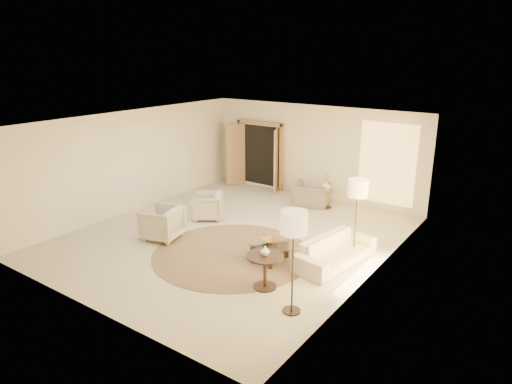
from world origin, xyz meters
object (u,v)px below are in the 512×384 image
Objects in this scene: end_table at (265,265)px; sofa at (336,251)px; floor_lamp_near at (358,192)px; end_vase at (265,251)px; armchair_left at (207,205)px; coffee_table at (270,249)px; side_table at (326,197)px; floor_lamp_far at (294,227)px; armchair_right at (162,222)px; bowl at (270,241)px; side_vase at (326,186)px; accent_chair at (311,191)px.

sofa is at bearing 69.28° from end_table.
end_vase is at bearing -110.49° from floor_lamp_near.
armchair_left is 0.66× the size of coffee_table.
end_table reaches higher than sofa.
side_table is 0.29× the size of floor_lamp_far.
armchair_left is at bearing 166.11° from armchair_right.
coffee_table is 3.69× the size of bowl.
coffee_table is at bearing -80.93° from side_table.
floor_lamp_far is (0.85, -0.44, 1.11)m from end_table.
armchair_right is 0.49× the size of floor_lamp_near.
coffee_table is 1.27m from end_vase.
end_vase is (1.18, -4.85, 0.43)m from side_table.
side_vase is (-1.18, 4.85, -0.10)m from end_vase.
bowl is at bearing 118.95° from end_table.
end_vase is at bearing 0.00° from end_table.
armchair_right reaches higher than end_vase.
end_table is 3.94× the size of end_vase.
bowl is at bearing 31.99° from armchair_left.
end_vase reaches higher than coffee_table.
side_vase is (2.18, 2.62, 0.28)m from armchair_left.
armchair_right is 3.49× the size of side_vase.
side_vase is at bearing 99.07° from coffee_table.
sofa is 3.84m from accent_chair.
accent_chair reaches higher than side_table.
end_vase is (3.36, -0.56, 0.33)m from armchair_right.
armchair_right is at bearing 166.62° from floor_lamp_far.
side_vase reaches higher than armchair_left.
floor_lamp_near is (0.19, 0.53, 1.20)m from sofa.
sofa is 1.88m from end_vase.
floor_lamp_near is at bearing 69.51° from end_table.
accent_chair is 0.50m from side_vase.
coffee_table is at bearing 85.49° from armchair_right.
side_table is at bearing 105.46° from armchair_left.
armchair_right reaches higher than sofa.
floor_lamp_near is at bearing -52.45° from side_vase.
bowl is (2.79, -1.20, 0.08)m from armchair_left.
floor_lamp_far reaches higher than coffee_table.
coffee_table is 2.22m from floor_lamp_near.
accent_chair is 3.17× the size of bowl.
side_table is 1.71× the size of bowl.
coffee_table is at bearing 31.99° from armchair_left.
side_table reaches higher than coffee_table.
accent_chair is 3.92m from coffee_table.
end_table is (3.36, -2.22, 0.08)m from armchair_left.
armchair_right reaches higher than side_vase.
armchair_right is 0.73× the size of coffee_table.
side_vase is at bearing 139.09° from armchair_right.
armchair_left is at bearing 156.78° from coffee_table.
sofa is at bearing 95.60° from floor_lamp_far.
end_table is (3.36, -0.56, 0.03)m from armchair_right.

